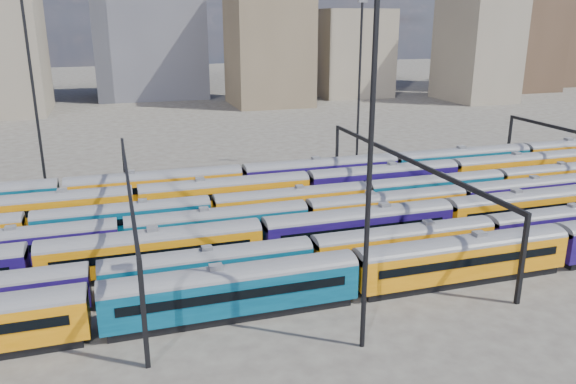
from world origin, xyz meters
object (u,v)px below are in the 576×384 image
object	(u,v)px
rake_1	(488,230)
rake_2	(447,213)
mast_2	(370,159)
rake_0	(558,241)

from	to	relation	value
rake_1	rake_2	world-z (taller)	rake_2
rake_2	mast_2	bearing A→B (deg)	-136.10
rake_1	mast_2	xyz separation A→B (m)	(-19.21, -12.00, 11.55)
rake_1	mast_2	bearing A→B (deg)	-148.01
rake_0	rake_2	size ratio (longest dim) A/B	1.01
rake_1	rake_2	size ratio (longest dim) A/B	0.91
rake_2	rake_0	bearing A→B (deg)	-60.70
mast_2	rake_2	bearing A→B (deg)	43.90
rake_0	rake_1	world-z (taller)	rake_0
rake_0	rake_2	distance (m)	11.47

